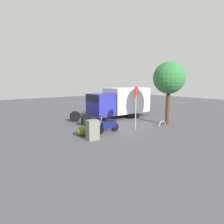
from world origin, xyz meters
name	(u,v)px	position (x,y,z in m)	size (l,w,h in m)	color
ground_plane	(120,128)	(0.00, 0.00, 0.00)	(60.00, 60.00, 0.00)	#47484D
box_truck_near	(119,101)	(-2.62, -3.10, 1.57)	(7.77, 2.22, 2.81)	black
motorcycle	(108,125)	(1.55, 0.62, 0.52)	(1.81, 0.55, 1.20)	black
stop_sign	(136,101)	(-0.69, 0.95, 2.04)	(0.71, 0.33, 3.06)	#9E9EA3
street_tree	(169,78)	(-3.61, 1.59, 3.65)	(2.45, 2.45, 4.92)	#47301E
utility_cabinet	(93,130)	(3.24, 1.33, 0.60)	(0.67, 0.51, 1.19)	slate
bike_rack_hoop	(162,126)	(-2.95, 1.64, 0.00)	(0.85, 0.85, 0.05)	#B7B7BC
shrub_near_sign	(83,131)	(3.21, 0.17, 0.31)	(0.92, 0.75, 0.62)	#506D1F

